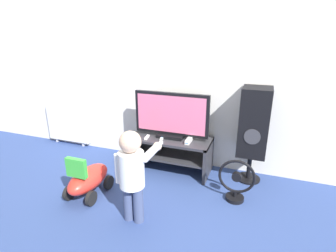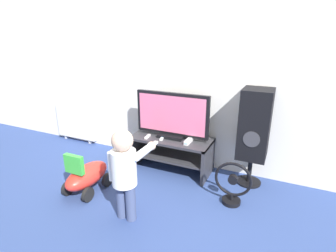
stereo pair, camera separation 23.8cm
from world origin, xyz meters
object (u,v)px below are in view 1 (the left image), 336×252
Objects in this scene: child at (132,170)px; ride_on_toy at (88,179)px; television at (171,116)px; radiator at (68,123)px; remote_secondary at (162,138)px; floor_fan at (236,182)px; speaker_tower at (254,123)px; game_console at (189,140)px; remote_primary at (147,137)px.

ride_on_toy is (-0.65, 0.19, -0.33)m from child.
child is at bearing -89.21° from television.
radiator is at bearing 173.02° from television.
floor_fan is at bearing -18.35° from remote_secondary.
floor_fan is 0.64× the size of radiator.
speaker_tower is at bearing 30.16° from ride_on_toy.
game_console is 2.05m from radiator.
radiator is (-1.78, 0.22, -0.37)m from television.
speaker_tower reaches higher than child.
speaker_tower is (0.96, 0.07, -0.01)m from television.
floor_fan is at bearing -13.48° from radiator.
floor_fan is (0.86, -0.41, -0.50)m from television.
speaker_tower is (0.94, 1.12, 0.18)m from child.
speaker_tower reaches higher than remote_secondary.
speaker_tower is at bearing 9.27° from remote_secondary.
remote_primary is at bearing 166.04° from floor_fan.
remote_secondary is 0.96m from child.
child reaches higher than remote_secondary.
child reaches higher than floor_fan.
television is 0.30m from remote_secondary.
television is 0.37m from game_console.
ride_on_toy reaches higher than floor_fan.
child reaches higher than game_console.
radiator is (-1.69, 0.32, -0.10)m from remote_secondary.
television reaches higher than remote_primary.
television is at bearing 53.50° from ride_on_toy.
speaker_tower is (1.22, 0.20, 0.26)m from remote_primary.
television is 6.95× the size of remote_primary.
game_console is 1.47× the size of remote_primary.
radiator is at bearing 176.85° from speaker_tower.
radiator reaches higher than floor_fan.
floor_fan is at bearing -25.79° from television.
speaker_tower reaches higher than radiator.
game_console is 0.43× the size of floor_fan.
ride_on_toy is 0.81× the size of radiator.
remote_secondary reaches higher than floor_fan.
remote_secondary is at bearing -175.61° from game_console.
television is 0.83× the size of speaker_tower.
radiator is (-2.63, 0.63, 0.14)m from floor_fan.
remote_primary is 0.29× the size of floor_fan.
radiator reaches higher than remote_primary.
floor_fan is at bearing -13.96° from remote_primary.
game_console is 0.76m from speaker_tower.
child is at bearing -35.28° from radiator.
child reaches higher than ride_on_toy.
game_console is (0.25, -0.08, -0.25)m from television.
ride_on_toy is at bearing -43.20° from radiator.
floor_fan is (0.94, -0.31, -0.24)m from remote_secondary.
ride_on_toy is (-0.89, -0.78, -0.27)m from game_console.
child is 1.10m from floor_fan.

